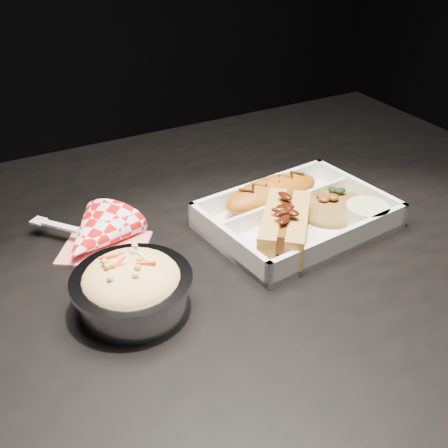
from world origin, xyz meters
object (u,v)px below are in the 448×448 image
(hotdog, at_px, (285,224))
(foil_coleslaw_cup, at_px, (132,286))
(food_tray, at_px, (296,220))
(napkin_fork, at_px, (94,237))
(fried_pastry, at_px, (272,193))
(dining_table, at_px, (208,295))

(hotdog, relative_size, foil_coleslaw_cup, 1.03)
(food_tray, xyz_separation_m, napkin_fork, (-0.27, 0.08, 0.01))
(food_tray, height_order, fried_pastry, fried_pastry)
(napkin_fork, bearing_deg, dining_table, 26.48)
(fried_pastry, bearing_deg, food_tray, -83.75)
(fried_pastry, distance_m, hotdog, 0.09)
(foil_coleslaw_cup, bearing_deg, food_tray, 12.35)
(dining_table, bearing_deg, foil_coleslaw_cup, -149.39)
(hotdog, bearing_deg, fried_pastry, 17.15)
(dining_table, height_order, foil_coleslaw_cup, foil_coleslaw_cup)
(dining_table, relative_size, fried_pastry, 7.46)
(food_tray, bearing_deg, fried_pastry, 90.00)
(food_tray, height_order, foil_coleslaw_cup, foil_coleslaw_cup)
(fried_pastry, relative_size, foil_coleslaw_cup, 1.17)
(food_tray, distance_m, napkin_fork, 0.28)
(fried_pastry, distance_m, napkin_fork, 0.26)
(foil_coleslaw_cup, bearing_deg, hotdog, 6.83)
(dining_table, distance_m, hotdog, 0.16)
(foil_coleslaw_cup, distance_m, napkin_fork, 0.14)
(fried_pastry, bearing_deg, dining_table, -165.21)
(dining_table, distance_m, napkin_fork, 0.18)
(dining_table, bearing_deg, hotdog, -30.71)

